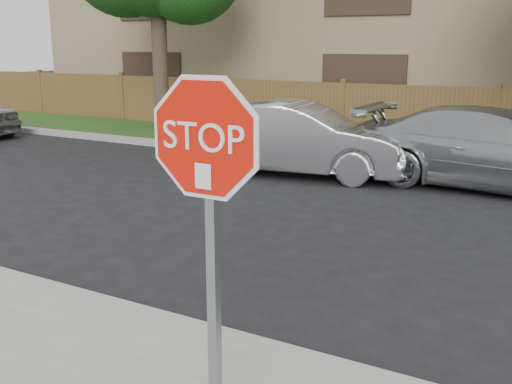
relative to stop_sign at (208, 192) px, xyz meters
The scene contains 7 objects.
ground 2.36m from the stop_sign, 96.11° to the left, with size 90.00×90.00×0.00m, color black.
far_curb 9.79m from the stop_sign, 90.94° to the left, with size 70.00×0.30×0.15m, color gray.
grass_strip 11.42m from the stop_sign, 90.80° to the left, with size 70.00×3.00×0.12m, color #1E4714.
fence 12.92m from the stop_sign, 90.70° to the left, with size 70.00×0.12×1.60m, color brown.
stop_sign is the anchor object (origin of this frame).
sedan_left 8.95m from the stop_sign, 111.97° to the left, with size 1.59×4.57×1.51m, color #A0A0A4.
sedan_right 9.04m from the stop_sign, 87.28° to the left, with size 2.11×5.19×1.51m, color #9EA1A5.
Camera 1 is at (2.09, -4.32, 2.68)m, focal length 42.00 mm.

